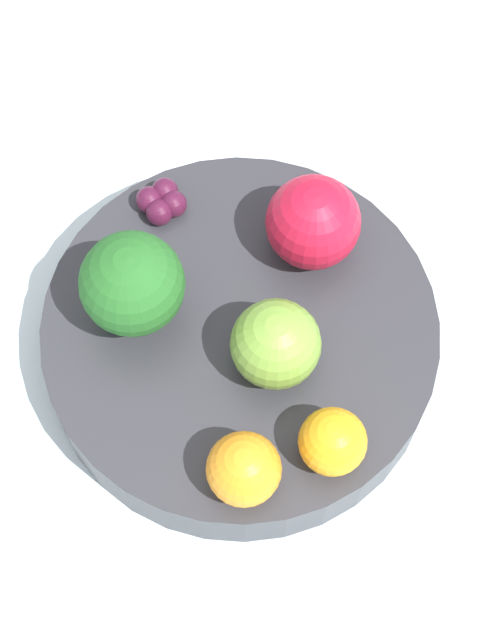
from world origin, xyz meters
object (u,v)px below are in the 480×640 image
at_px(apple_red, 276,344).
at_px(apple_green, 313,222).
at_px(bowl, 240,341).
at_px(grape_cluster, 162,202).
at_px(orange_front, 246,469).
at_px(broccoli, 132,285).
at_px(orange_back, 333,442).

xyz_separation_m(apple_red, apple_green, (0.03, 0.08, 0.00)).
distance_m(bowl, grape_cluster, 0.10).
bearing_deg(apple_red, orange_front, -104.42).
xyz_separation_m(bowl, grape_cluster, (-0.05, 0.09, 0.03)).
distance_m(bowl, apple_green, 0.09).
bearing_deg(apple_red, broccoli, 157.61).
xyz_separation_m(broccoli, orange_back, (0.12, -0.09, -0.02)).
xyz_separation_m(broccoli, grape_cluster, (0.01, 0.08, -0.03)).
bearing_deg(broccoli, orange_back, -39.05).
relative_size(apple_red, grape_cluster, 1.63).
height_order(apple_red, orange_back, apple_red).
bearing_deg(grape_cluster, apple_red, -57.68).
bearing_deg(grape_cluster, orange_front, -74.70).
height_order(apple_green, grape_cluster, apple_green).
bearing_deg(orange_front, grape_cluster, 105.30).
bearing_deg(apple_red, grape_cluster, 122.32).
distance_m(apple_green, orange_front, 0.16).
relative_size(apple_red, apple_green, 0.91).
xyz_separation_m(apple_green, orange_front, (-0.05, -0.16, -0.01)).
bearing_deg(apple_green, apple_red, -107.92).
height_order(apple_red, grape_cluster, apple_red).
height_order(orange_front, grape_cluster, orange_front).
height_order(bowl, orange_back, orange_back).
xyz_separation_m(broccoli, apple_red, (0.08, -0.03, -0.01)).
distance_m(orange_front, orange_back, 0.05).
distance_m(broccoli, orange_back, 0.15).
bearing_deg(orange_front, bowl, 90.84).
bearing_deg(orange_front, apple_red, 75.58).
distance_m(orange_front, grape_cluster, 0.19).
height_order(apple_red, orange_front, apple_red).
distance_m(bowl, orange_back, 0.11).
xyz_separation_m(broccoli, apple_green, (0.11, 0.05, -0.01)).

